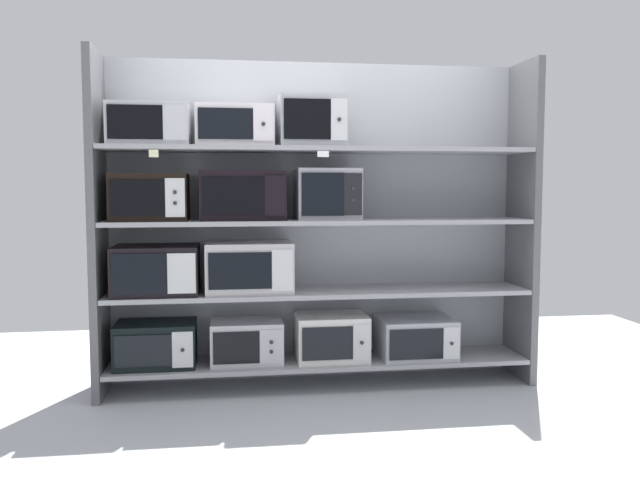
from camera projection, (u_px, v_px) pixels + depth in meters
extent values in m
cube|color=#B2B7BC|center=(346.00, 443.00, 3.48)|extent=(6.81, 6.00, 0.02)
cube|color=#9EA3A8|center=(315.00, 222.00, 4.62)|extent=(3.01, 0.04, 2.21)
cube|color=#5B5B5E|center=(98.00, 226.00, 4.17)|extent=(0.05, 0.46, 2.21)
cube|color=#5B5B5E|center=(523.00, 222.00, 4.58)|extent=(0.05, 0.46, 2.21)
cube|color=#99999E|center=(320.00, 361.00, 4.45)|extent=(2.81, 0.46, 0.03)
cube|color=black|center=(156.00, 344.00, 4.29)|extent=(0.52, 0.34, 0.29)
cube|color=black|center=(143.00, 351.00, 4.10)|extent=(0.35, 0.01, 0.20)
cube|color=silver|center=(183.00, 350.00, 4.14)|extent=(0.13, 0.01, 0.23)
cylinder|color=#262628|center=(182.00, 350.00, 4.13)|extent=(0.02, 0.01, 0.02)
cube|color=#BEBAC1|center=(247.00, 341.00, 4.37)|extent=(0.48, 0.32, 0.28)
cube|color=black|center=(236.00, 348.00, 4.19)|extent=(0.30, 0.01, 0.21)
cube|color=#BEBAC1|center=(271.00, 347.00, 4.23)|extent=(0.15, 0.01, 0.23)
cylinder|color=#262628|center=(271.00, 352.00, 4.22)|extent=(0.02, 0.01, 0.02)
cylinder|color=#262628|center=(271.00, 342.00, 4.22)|extent=(0.02, 0.01, 0.02)
cube|color=silver|center=(331.00, 337.00, 4.45)|extent=(0.48, 0.36, 0.31)
cube|color=black|center=(328.00, 344.00, 4.26)|extent=(0.34, 0.01, 0.22)
cube|color=silver|center=(362.00, 342.00, 4.29)|extent=(0.11, 0.01, 0.25)
cylinder|color=#262628|center=(362.00, 343.00, 4.28)|extent=(0.02, 0.01, 0.02)
cube|color=#A3A5AF|center=(415.00, 337.00, 4.53)|extent=(0.51, 0.42, 0.27)
cube|color=black|center=(417.00, 344.00, 4.32)|extent=(0.37, 0.01, 0.20)
cube|color=silver|center=(451.00, 343.00, 4.35)|extent=(0.11, 0.01, 0.22)
cylinder|color=#262628|center=(452.00, 343.00, 4.34)|extent=(0.02, 0.01, 0.02)
cube|color=#99999E|center=(320.00, 292.00, 4.41)|extent=(2.81, 0.46, 0.03)
cube|color=black|center=(157.00, 270.00, 4.25)|extent=(0.54, 0.41, 0.32)
cube|color=black|center=(139.00, 274.00, 4.03)|extent=(0.34, 0.01, 0.25)
cube|color=silver|center=(182.00, 273.00, 4.07)|extent=(0.17, 0.01, 0.25)
cube|color=#BAB3B6|center=(249.00, 267.00, 4.33)|extent=(0.57, 0.39, 0.33)
cube|color=black|center=(240.00, 271.00, 4.12)|extent=(0.40, 0.01, 0.23)
cube|color=silver|center=(282.00, 270.00, 4.16)|extent=(0.14, 0.01, 0.27)
cube|color=#99999E|center=(320.00, 222.00, 4.37)|extent=(2.81, 0.46, 0.03)
cube|color=black|center=(150.00, 197.00, 4.21)|extent=(0.48, 0.36, 0.30)
cube|color=black|center=(137.00, 198.00, 4.01)|extent=(0.33, 0.01, 0.22)
cube|color=silver|center=(175.00, 198.00, 4.05)|extent=(0.12, 0.01, 0.24)
cylinder|color=#262628|center=(175.00, 203.00, 4.04)|extent=(0.02, 0.01, 0.02)
cylinder|color=#262628|center=(175.00, 192.00, 4.03)|extent=(0.02, 0.01, 0.02)
cube|color=black|center=(243.00, 195.00, 4.29)|extent=(0.55, 0.35, 0.32)
cube|color=black|center=(234.00, 196.00, 4.10)|extent=(0.39, 0.01, 0.23)
cube|color=black|center=(275.00, 196.00, 4.14)|extent=(0.13, 0.01, 0.26)
cube|color=#9F9DA9|center=(327.00, 194.00, 4.37)|extent=(0.42, 0.33, 0.34)
cube|color=black|center=(323.00, 194.00, 4.19)|extent=(0.28, 0.01, 0.28)
cube|color=black|center=(353.00, 194.00, 4.22)|extent=(0.12, 0.01, 0.27)
cylinder|color=#262628|center=(353.00, 200.00, 4.21)|extent=(0.02, 0.01, 0.02)
cylinder|color=#262628|center=(353.00, 188.00, 4.21)|extent=(0.02, 0.01, 0.02)
cube|color=#99999E|center=(320.00, 150.00, 4.34)|extent=(2.81, 0.46, 0.03)
cube|color=#B9BCC1|center=(150.00, 125.00, 4.17)|extent=(0.50, 0.42, 0.26)
cube|color=black|center=(135.00, 122.00, 3.95)|extent=(0.33, 0.01, 0.21)
cube|color=#B9BCC1|center=(175.00, 122.00, 3.98)|extent=(0.14, 0.01, 0.21)
cube|color=silver|center=(235.00, 126.00, 4.24)|extent=(0.50, 0.38, 0.26)
cube|color=black|center=(226.00, 124.00, 4.05)|extent=(0.34, 0.01, 0.19)
cube|color=silver|center=(263.00, 124.00, 4.08)|extent=(0.13, 0.01, 0.21)
cylinder|color=#262628|center=(263.00, 124.00, 4.07)|extent=(0.02, 0.01, 0.02)
cube|color=#A0A3AB|center=(311.00, 122.00, 4.31)|extent=(0.43, 0.42, 0.33)
cube|color=black|center=(307.00, 119.00, 4.09)|extent=(0.30, 0.01, 0.25)
cube|color=silver|center=(339.00, 119.00, 4.12)|extent=(0.11, 0.01, 0.26)
cylinder|color=#262628|center=(339.00, 119.00, 4.11)|extent=(0.02, 0.01, 0.02)
cube|color=beige|center=(154.00, 153.00, 3.96)|extent=(0.06, 0.00, 0.05)
cube|color=white|center=(323.00, 154.00, 4.11)|extent=(0.07, 0.00, 0.04)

